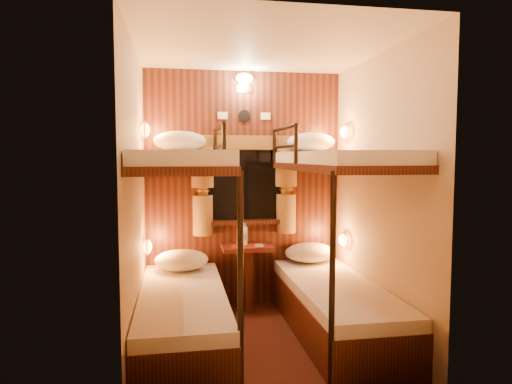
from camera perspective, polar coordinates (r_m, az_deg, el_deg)
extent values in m
plane|color=#33150D|center=(3.97, 0.84, -18.32)|extent=(2.10, 2.10, 0.00)
plane|color=silver|center=(3.76, 0.89, 17.69)|extent=(2.10, 2.10, 0.00)
plane|color=#C6B293|center=(4.71, -1.52, 0.34)|extent=(2.40, 0.00, 2.40)
plane|color=#C6B293|center=(2.66, 5.09, -2.87)|extent=(2.40, 0.00, 2.40)
plane|color=#C6B293|center=(3.63, -14.85, -1.04)|extent=(0.00, 2.40, 2.40)
plane|color=#C6B293|center=(3.99, 15.13, -0.56)|extent=(0.00, 2.40, 2.40)
cube|color=black|center=(4.70, -1.49, 0.33)|extent=(2.00, 0.03, 2.40)
cube|color=black|center=(3.91, -9.13, -15.98)|extent=(0.70, 1.90, 0.35)
cube|color=white|center=(3.84, -9.17, -12.84)|extent=(0.68, 1.88, 0.10)
cube|color=black|center=(3.67, -9.37, 3.02)|extent=(0.70, 1.90, 0.06)
cube|color=white|center=(3.67, -9.39, 4.27)|extent=(0.68, 1.88, 0.10)
cylinder|color=black|center=(2.91, -1.96, -11.77)|extent=(0.04, 0.04, 1.45)
cylinder|color=black|center=(4.57, -5.09, 5.72)|extent=(0.04, 0.04, 0.32)
cylinder|color=black|center=(3.72, -3.99, 6.01)|extent=(0.04, 0.04, 0.32)
cylinder|color=black|center=(4.15, -4.61, 8.06)|extent=(0.04, 0.85, 0.04)
cylinder|color=black|center=(4.14, -4.60, 5.71)|extent=(0.03, 0.85, 0.03)
cube|color=black|center=(4.14, 9.85, -14.86)|extent=(0.70, 1.90, 0.35)
cube|color=white|center=(4.07, 9.89, -11.86)|extent=(0.68, 1.88, 0.10)
cube|color=black|center=(3.91, 10.10, 3.09)|extent=(0.70, 1.90, 0.06)
cube|color=white|center=(3.90, 10.11, 4.27)|extent=(0.68, 1.88, 0.10)
cylinder|color=black|center=(3.05, 9.49, -11.08)|extent=(0.04, 0.04, 1.45)
cylinder|color=black|center=(4.66, 2.32, 5.71)|extent=(0.04, 0.04, 0.32)
cylinder|color=black|center=(3.83, 5.03, 5.96)|extent=(0.04, 0.04, 0.32)
cylinder|color=black|center=(4.25, 3.55, 7.98)|extent=(0.04, 0.85, 0.04)
cylinder|color=black|center=(4.24, 3.54, 5.69)|extent=(0.03, 0.85, 0.03)
cube|color=black|center=(4.67, -1.46, 0.92)|extent=(0.98, 0.02, 0.78)
cube|color=black|center=(4.66, -1.44, 0.91)|extent=(0.90, 0.01, 0.70)
cube|color=black|center=(4.67, -1.37, -3.77)|extent=(1.00, 0.12, 0.04)
cube|color=olive|center=(4.63, -1.40, 6.21)|extent=(1.10, 0.06, 0.14)
cylinder|color=olive|center=(4.58, -6.72, 3.07)|extent=(0.22, 0.22, 0.40)
cylinder|color=olive|center=(4.59, -6.69, 0.20)|extent=(0.11, 0.11, 0.12)
cylinder|color=olive|center=(4.61, -6.66, -2.90)|extent=(0.20, 0.20, 0.40)
torus|color=#B98036|center=(4.59, -6.69, 0.20)|extent=(0.14, 0.14, 0.02)
cylinder|color=olive|center=(4.70, 3.81, 3.13)|extent=(0.22, 0.22, 0.40)
cylinder|color=olive|center=(4.72, 3.80, 0.33)|extent=(0.11, 0.11, 0.12)
cylinder|color=olive|center=(4.74, 3.78, -2.68)|extent=(0.20, 0.20, 0.40)
torus|color=#B98036|center=(4.72, 3.80, 0.33)|extent=(0.14, 0.14, 0.02)
cylinder|color=black|center=(4.68, -1.48, 9.50)|extent=(0.12, 0.02, 0.12)
cube|color=silver|center=(4.66, -4.19, 9.52)|extent=(0.10, 0.01, 0.07)
cube|color=silver|center=(4.72, 1.20, 9.46)|extent=(0.10, 0.01, 0.07)
cube|color=#B98036|center=(4.71, -1.48, 12.77)|extent=(0.18, 0.01, 0.08)
ellipsoid|color=#FFCC8C|center=(4.71, -1.45, 14.01)|extent=(0.18, 0.09, 0.11)
ellipsoid|color=orange|center=(4.39, -13.40, -6.68)|extent=(0.08, 0.20, 0.13)
torus|color=#B98036|center=(4.39, -13.40, -6.68)|extent=(0.02, 0.17, 0.17)
ellipsoid|color=orange|center=(4.31, -13.67, 7.54)|extent=(0.08, 0.20, 0.13)
torus|color=#B98036|center=(4.31, -13.67, 7.54)|extent=(0.02, 0.17, 0.17)
ellipsoid|color=orange|center=(4.68, 10.91, -5.94)|extent=(0.08, 0.20, 0.13)
torus|color=#B98036|center=(4.68, 10.91, -5.94)|extent=(0.02, 0.17, 0.17)
ellipsoid|color=orange|center=(4.61, 11.11, 7.38)|extent=(0.08, 0.20, 0.13)
torus|color=#B98036|center=(4.61, 11.11, 7.38)|extent=(0.02, 0.17, 0.17)
cube|color=#531713|center=(4.59, -1.14, -6.95)|extent=(0.50, 0.34, 0.04)
cube|color=black|center=(4.67, -1.13, -10.86)|extent=(0.08, 0.30, 0.61)
cube|color=maroon|center=(4.59, -1.14, -6.68)|extent=(0.30, 0.34, 0.01)
cylinder|color=#99BFE5|center=(4.60, -1.46, -5.49)|extent=(0.06, 0.06, 0.19)
cylinder|color=#4677D3|center=(4.61, -1.46, -5.61)|extent=(0.06, 0.06, 0.07)
cylinder|color=#4677D3|center=(4.59, -1.46, -4.12)|extent=(0.03, 0.03, 0.03)
cylinder|color=#99BFE5|center=(4.58, -1.75, -5.47)|extent=(0.06, 0.06, 0.20)
cylinder|color=#4677D3|center=(4.58, -1.75, -5.60)|extent=(0.07, 0.07, 0.07)
cylinder|color=#4677D3|center=(4.56, -1.76, -4.00)|extent=(0.04, 0.04, 0.03)
cube|color=silver|center=(4.53, 0.39, -6.81)|extent=(0.09, 0.08, 0.01)
cube|color=silver|center=(4.62, 0.35, -6.58)|extent=(0.08, 0.07, 0.01)
ellipsoid|color=silver|center=(4.43, -9.31, -8.40)|extent=(0.51, 0.36, 0.20)
ellipsoid|color=silver|center=(4.74, 6.74, -7.52)|extent=(0.51, 0.37, 0.20)
ellipsoid|color=silver|center=(4.35, -9.50, 6.30)|extent=(0.49, 0.35, 0.19)
ellipsoid|color=silver|center=(4.63, 6.89, 6.22)|extent=(0.49, 0.35, 0.19)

